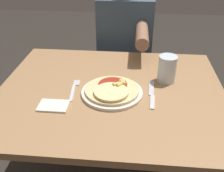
{
  "coord_description": "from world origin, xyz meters",
  "views": [
    {
      "loc": [
        0.1,
        -0.99,
        1.39
      ],
      "look_at": [
        0.01,
        -0.03,
        0.81
      ],
      "focal_mm": 42.0,
      "sensor_mm": 36.0,
      "label": 1
    }
  ],
  "objects_px": {
    "dining_table": "(111,113)",
    "plate": "(112,92)",
    "fork": "(74,89)",
    "drinking_glass": "(167,69)",
    "knife": "(152,95)",
    "pizza": "(112,90)",
    "person_diner": "(125,49)"
  },
  "relations": [
    {
      "from": "fork",
      "to": "knife",
      "type": "xyz_separation_m",
      "value": [
        0.34,
        -0.02,
        0.0
      ]
    },
    {
      "from": "knife",
      "to": "pizza",
      "type": "bearing_deg",
      "value": -176.54
    },
    {
      "from": "dining_table",
      "to": "drinking_glass",
      "type": "relative_size",
      "value": 8.02
    },
    {
      "from": "dining_table",
      "to": "pizza",
      "type": "xyz_separation_m",
      "value": [
        0.01,
        -0.04,
        0.15
      ]
    },
    {
      "from": "plate",
      "to": "knife",
      "type": "distance_m",
      "value": 0.17
    },
    {
      "from": "dining_table",
      "to": "person_diner",
      "type": "xyz_separation_m",
      "value": [
        0.03,
        0.64,
        0.05
      ]
    },
    {
      "from": "plate",
      "to": "fork",
      "type": "bearing_deg",
      "value": 172.47
    },
    {
      "from": "plate",
      "to": "knife",
      "type": "relative_size",
      "value": 1.2
    },
    {
      "from": "person_diner",
      "to": "dining_table",
      "type": "bearing_deg",
      "value": -92.89
    },
    {
      "from": "knife",
      "to": "drinking_glass",
      "type": "height_order",
      "value": "drinking_glass"
    },
    {
      "from": "drinking_glass",
      "to": "plate",
      "type": "bearing_deg",
      "value": -150.42
    },
    {
      "from": "knife",
      "to": "plate",
      "type": "bearing_deg",
      "value": -178.26
    },
    {
      "from": "plate",
      "to": "person_diner",
      "type": "relative_size",
      "value": 0.22
    },
    {
      "from": "dining_table",
      "to": "pizza",
      "type": "height_order",
      "value": "pizza"
    },
    {
      "from": "dining_table",
      "to": "knife",
      "type": "height_order",
      "value": "knife"
    },
    {
      "from": "fork",
      "to": "knife",
      "type": "distance_m",
      "value": 0.35
    },
    {
      "from": "dining_table",
      "to": "plate",
      "type": "bearing_deg",
      "value": -75.76
    },
    {
      "from": "plate",
      "to": "knife",
      "type": "xyz_separation_m",
      "value": [
        0.17,
        0.01,
        -0.0
      ]
    },
    {
      "from": "drinking_glass",
      "to": "person_diner",
      "type": "height_order",
      "value": "person_diner"
    },
    {
      "from": "fork",
      "to": "person_diner",
      "type": "distance_m",
      "value": 0.69
    },
    {
      "from": "pizza",
      "to": "fork",
      "type": "height_order",
      "value": "pizza"
    },
    {
      "from": "plate",
      "to": "pizza",
      "type": "distance_m",
      "value": 0.02
    },
    {
      "from": "person_diner",
      "to": "drinking_glass",
      "type": "bearing_deg",
      "value": -68.03
    },
    {
      "from": "plate",
      "to": "fork",
      "type": "relative_size",
      "value": 1.51
    },
    {
      "from": "dining_table",
      "to": "plate",
      "type": "relative_size",
      "value": 3.8
    },
    {
      "from": "pizza",
      "to": "person_diner",
      "type": "height_order",
      "value": "person_diner"
    },
    {
      "from": "plate",
      "to": "person_diner",
      "type": "height_order",
      "value": "person_diner"
    },
    {
      "from": "drinking_glass",
      "to": "person_diner",
      "type": "relative_size",
      "value": 0.11
    },
    {
      "from": "dining_table",
      "to": "pizza",
      "type": "relative_size",
      "value": 4.31
    },
    {
      "from": "dining_table",
      "to": "plate",
      "type": "distance_m",
      "value": 0.14
    },
    {
      "from": "knife",
      "to": "drinking_glass",
      "type": "distance_m",
      "value": 0.16
    },
    {
      "from": "person_diner",
      "to": "plate",
      "type": "bearing_deg",
      "value": -92.0
    }
  ]
}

